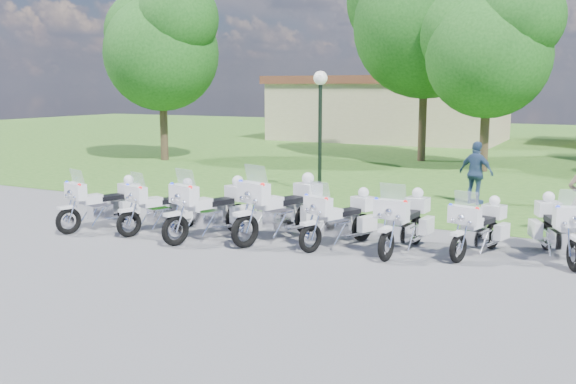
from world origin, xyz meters
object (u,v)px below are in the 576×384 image
at_px(motorcycle_7, 559,227).
at_px(bystander_c, 476,173).
at_px(motorcycle_0, 104,203).
at_px(motorcycle_1, 164,206).
at_px(motorcycle_5, 405,221).
at_px(motorcycle_6, 479,227).
at_px(motorcycle_2, 212,208).
at_px(motorcycle_4, 341,218).
at_px(motorcycle_3, 282,207).
at_px(lamp_post, 320,101).

height_order(motorcycle_7, bystander_c, bystander_c).
relative_size(motorcycle_0, motorcycle_7, 1.02).
relative_size(motorcycle_1, motorcycle_5, 0.93).
relative_size(motorcycle_6, bystander_c, 1.11).
relative_size(motorcycle_2, bystander_c, 1.30).
xyz_separation_m(motorcycle_7, bystander_c, (-2.68, 5.39, 0.29)).
relative_size(motorcycle_1, motorcycle_4, 1.01).
bearing_deg(motorcycle_7, motorcycle_3, -11.68).
bearing_deg(motorcycle_1, lamp_post, -79.25).
relative_size(motorcycle_6, lamp_post, 0.52).
height_order(motorcycle_2, motorcycle_5, motorcycle_2).
distance_m(motorcycle_2, motorcycle_4, 2.98).
xyz_separation_m(motorcycle_5, motorcycle_7, (2.93, 0.86, -0.00)).
xyz_separation_m(motorcycle_0, motorcycle_4, (5.85, 1.01, -0.01)).
relative_size(motorcycle_2, motorcycle_7, 1.13).
xyz_separation_m(motorcycle_6, bystander_c, (-1.21, 5.83, 0.34)).
distance_m(motorcycle_0, motorcycle_6, 8.81).
bearing_deg(motorcycle_3, bystander_c, -96.11).
distance_m(motorcycle_6, lamp_post, 8.32).
relative_size(motorcycle_3, motorcycle_5, 1.11).
bearing_deg(motorcycle_0, motorcycle_7, -151.22).
bearing_deg(lamp_post, motorcycle_1, -100.11).
height_order(motorcycle_0, motorcycle_3, motorcycle_3).
height_order(motorcycle_5, bystander_c, bystander_c).
distance_m(motorcycle_3, lamp_post, 6.58).
xyz_separation_m(motorcycle_2, motorcycle_4, (2.90, 0.67, -0.08)).
height_order(motorcycle_6, motorcycle_7, motorcycle_7).
distance_m(motorcycle_4, motorcycle_5, 1.37).
distance_m(motorcycle_1, lamp_post, 7.00).
bearing_deg(lamp_post, motorcycle_4, -61.57).
distance_m(motorcycle_0, motorcycle_2, 2.96).
bearing_deg(motorcycle_7, motorcycle_0, -11.30).
bearing_deg(motorcycle_5, motorcycle_0, 14.23).
bearing_deg(motorcycle_0, motorcycle_2, -156.10).
bearing_deg(bystander_c, motorcycle_5, 108.30).
distance_m(motorcycle_0, motorcycle_3, 4.53).
bearing_deg(bystander_c, motorcycle_4, 96.56).
bearing_deg(motorcycle_3, motorcycle_6, -152.13).
xyz_separation_m(motorcycle_3, bystander_c, (3.02, 6.51, 0.18)).
height_order(motorcycle_5, motorcycle_6, motorcycle_5).
bearing_deg(motorcycle_5, motorcycle_3, 10.11).
bearing_deg(motorcycle_5, lamp_post, -46.58).
distance_m(motorcycle_1, motorcycle_6, 7.25).
xyz_separation_m(motorcycle_4, lamp_post, (-3.18, 5.87, 2.36)).
bearing_deg(lamp_post, motorcycle_3, -73.48).
height_order(motorcycle_5, lamp_post, lamp_post).
height_order(motorcycle_1, motorcycle_4, motorcycle_1).
xyz_separation_m(motorcycle_0, motorcycle_3, (4.43, 0.94, 0.11)).
xyz_separation_m(motorcycle_2, bystander_c, (4.51, 7.11, 0.23)).
relative_size(motorcycle_0, motorcycle_5, 0.96).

